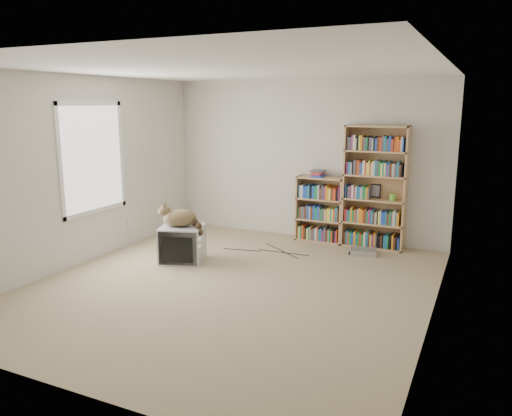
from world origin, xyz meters
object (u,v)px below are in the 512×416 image
at_px(bookcase_tall, 375,190).
at_px(bookcase_short, 321,211).
at_px(crt_tv, 182,244).
at_px(dvd_player, 364,252).
at_px(cat, 183,221).

bearing_deg(bookcase_tall, bookcase_short, -179.90).
bearing_deg(crt_tv, dvd_player, 13.07).
xyz_separation_m(cat, dvd_player, (2.15, 1.37, -0.54)).
relative_size(crt_tv, bookcase_tall, 0.38).
bearing_deg(dvd_player, cat, -158.57).
bearing_deg(cat, crt_tv, 122.99).
distance_m(crt_tv, bookcase_tall, 2.93).
relative_size(bookcase_short, dvd_player, 2.80).
distance_m(cat, bookcase_short, 2.28).
height_order(crt_tv, bookcase_tall, bookcase_tall).
bearing_deg(bookcase_short, crt_tv, -127.42).
height_order(crt_tv, dvd_player, crt_tv).
height_order(cat, dvd_player, cat).
bearing_deg(crt_tv, bookcase_tall, 20.81).
bearing_deg(crt_tv, bookcase_short, 34.09).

